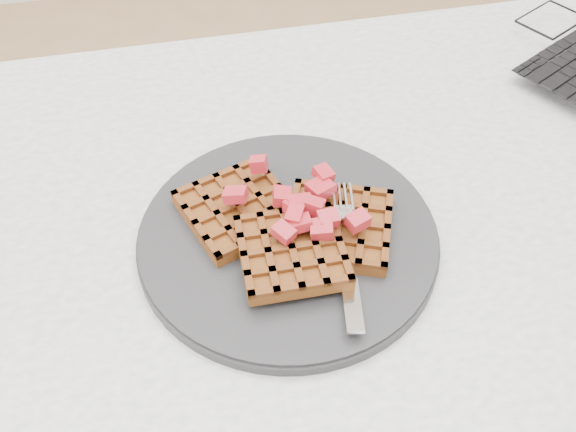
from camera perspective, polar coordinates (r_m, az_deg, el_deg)
The scene contains 5 objects.
table at distance 0.77m, azimuth 5.81°, elevation -6.67°, with size 1.20×0.80×0.75m.
plate at distance 0.66m, azimuth -0.00°, elevation -1.87°, with size 0.31×0.31×0.02m, color black.
waffles at distance 0.64m, azimuth 0.09°, elevation -1.00°, with size 0.23×0.19×0.03m.
strawberry_pile at distance 0.63m, azimuth -0.00°, elevation 0.86°, with size 0.15×0.15×0.02m, color maroon, non-canonical shape.
fork at distance 0.63m, azimuth 5.17°, elevation -3.02°, with size 0.02×0.18×0.02m, color silver, non-canonical shape.
Camera 1 is at (-0.17, -0.42, 1.26)m, focal length 40.00 mm.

